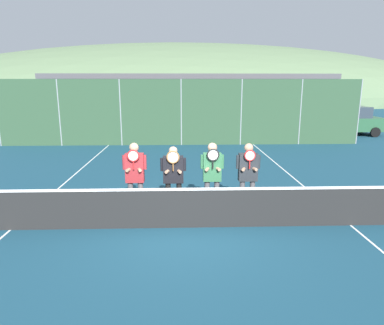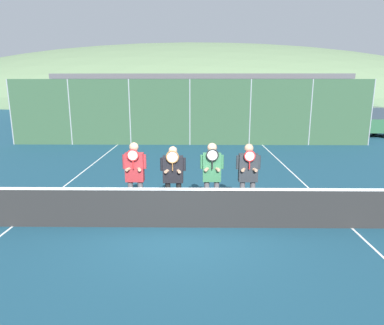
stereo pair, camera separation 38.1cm
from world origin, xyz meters
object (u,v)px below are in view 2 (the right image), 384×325
object	(u,v)px
player_leftmost	(135,173)
car_center	(277,121)
car_right_of_center	(361,122)
car_far_left	(116,121)
player_center_left	(173,174)
player_rightmost	(248,173)
player_center_right	(212,173)
car_left_of_center	(194,122)

from	to	relation	value
player_leftmost	car_center	bearing A→B (deg)	64.25
car_right_of_center	car_far_left	bearing A→B (deg)	179.45
player_center_left	player_rightmost	bearing A→B (deg)	-0.26
player_rightmost	car_far_left	distance (m)	14.79
car_center	car_right_of_center	bearing A→B (deg)	-3.19
car_far_left	car_right_of_center	bearing A→B (deg)	-0.55
player_center_right	car_left_of_center	xyz separation A→B (m)	(-0.54, 13.26, -0.20)
player_center_right	car_left_of_center	bearing A→B (deg)	92.33
player_leftmost	car_left_of_center	world-z (taller)	player_leftmost
car_left_of_center	car_center	xyz separation A→B (m)	(5.23, 0.27, 0.01)
player_leftmost	car_far_left	world-z (taller)	player_leftmost
car_right_of_center	player_center_left	bearing A→B (deg)	-129.18
player_center_left	car_far_left	distance (m)	14.10
player_center_left	car_right_of_center	distance (m)	17.05
player_leftmost	player_center_right	world-z (taller)	player_leftmost
car_center	car_left_of_center	bearing A→B (deg)	-177.03
player_rightmost	car_right_of_center	size ratio (longest dim) A/B	0.43
player_center_right	car_right_of_center	size ratio (longest dim) A/B	0.44
car_left_of_center	player_center_right	bearing A→B (deg)	-87.67
car_right_of_center	player_leftmost	bearing A→B (deg)	-131.28
player_center_left	car_right_of_center	world-z (taller)	car_right_of_center
player_center_left	car_left_of_center	size ratio (longest dim) A/B	0.39
car_center	car_right_of_center	size ratio (longest dim) A/B	1.12
player_center_left	car_center	bearing A→B (deg)	67.33
player_rightmost	car_right_of_center	world-z (taller)	car_right_of_center
player_rightmost	car_center	world-z (taller)	player_rightmost
player_center_left	car_left_of_center	bearing A→B (deg)	88.22
player_rightmost	car_left_of_center	distance (m)	13.31
player_center_right	player_rightmost	xyz separation A→B (m)	(0.89, 0.03, -0.02)
car_far_left	car_left_of_center	size ratio (longest dim) A/B	0.92
player_center_right	car_far_left	size ratio (longest dim) A/B	0.45
player_center_right	player_leftmost	bearing A→B (deg)	-177.83
player_center_right	car_center	size ratio (longest dim) A/B	0.39
car_left_of_center	car_center	size ratio (longest dim) A/B	0.94
player_leftmost	car_far_left	xyz separation A→B (m)	(-3.58, 13.46, -0.21)
player_center_right	player_rightmost	size ratio (longest dim) A/B	1.01
car_far_left	car_right_of_center	size ratio (longest dim) A/B	0.96
player_leftmost	car_left_of_center	size ratio (longest dim) A/B	0.42
player_rightmost	player_center_left	bearing A→B (deg)	179.74
player_rightmost	car_center	bearing A→B (deg)	74.27
player_center_left	car_center	size ratio (longest dim) A/B	0.37
car_far_left	car_center	world-z (taller)	car_center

